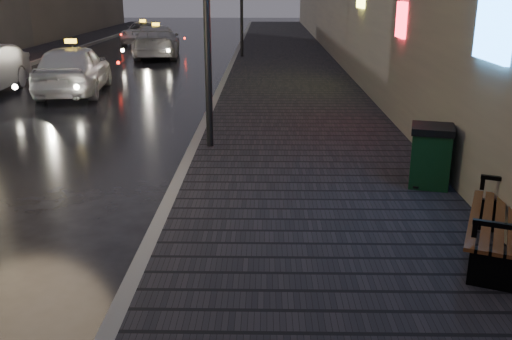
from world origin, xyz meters
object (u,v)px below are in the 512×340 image
(bench, at_px, (507,220))
(taxi_far, at_px, (143,33))
(trash_bin, at_px, (430,155))
(taxi_mid, at_px, (157,42))
(taxi_near, at_px, (73,69))

(bench, bearing_deg, taxi_far, 132.14)
(bench, bearing_deg, trash_bin, 116.36)
(trash_bin, relative_size, taxi_far, 0.22)
(bench, bearing_deg, taxi_mid, 133.12)
(trash_bin, bearing_deg, taxi_near, 148.67)
(taxi_near, xyz_separation_m, taxi_mid, (0.85, 9.96, -0.05))
(taxi_mid, distance_m, taxi_far, 7.50)
(trash_bin, height_order, taxi_near, taxi_near)
(trash_bin, xyz_separation_m, taxi_near, (-8.94, 9.26, 0.13))
(taxi_mid, height_order, taxi_far, taxi_mid)
(trash_bin, distance_m, taxi_mid, 20.85)
(trash_bin, height_order, taxi_far, taxi_far)
(taxi_near, bearing_deg, trash_bin, 127.03)
(bench, relative_size, taxi_near, 0.45)
(bench, height_order, taxi_near, taxi_near)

